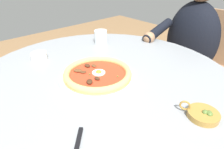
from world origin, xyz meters
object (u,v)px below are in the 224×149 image
Objects in this scene: olive_pan at (203,114)px; water_glass at (101,38)px; ramekin_capers at (39,56)px; diner_person at (185,68)px; pizza_on_plate at (97,74)px; dining_table at (103,102)px; cafe_chair_diner at (196,57)px.

water_glass is at bearing -103.00° from olive_pan.
diner_person reaches higher than ramekin_capers.
water_glass is 1.01× the size of ramekin_capers.
pizza_on_plate is 4.04× the size of ramekin_capers.
ramekin_capers is at bearing -74.58° from olive_pan.
dining_table is at bearing -79.91° from olive_pan.
ramekin_capers is 0.07× the size of diner_person.
water_glass is 0.09× the size of cafe_chair_diner.
ramekin_capers is at bearing -5.38° from water_glass.
olive_pan is (-0.19, 0.70, -0.01)m from ramekin_capers.
water_glass is 0.67m from diner_person.
dining_table is 0.15m from pizza_on_plate.
pizza_on_plate is 0.40m from olive_pan.
dining_table is 0.78m from diner_person.
olive_pan reaches higher than pizza_on_plate.
pizza_on_plate is 0.96m from cafe_chair_diner.
water_glass reaches higher than pizza_on_plate.
water_glass is 0.07× the size of diner_person.
pizza_on_plate is 0.35× the size of cafe_chair_diner.
olive_pan is at bearing 105.42° from ramekin_capers.
pizza_on_plate is 2.68× the size of olive_pan.
ramekin_capers is at bearing -16.05° from cafe_chair_diner.
cafe_chair_diner is (-0.84, -0.41, -0.22)m from olive_pan.
diner_person is at bearing -150.01° from olive_pan.
cafe_chair_diner is at bearing -179.31° from diner_person.
olive_pan is (-0.07, 0.38, 0.15)m from dining_table.
olive_pan is (-0.09, 0.39, -0.01)m from pizza_on_plate.
water_glass is 0.67× the size of olive_pan.
olive_pan is at bearing 29.99° from diner_person.
pizza_on_plate is at bearing 48.82° from water_glass.
ramekin_capers is 0.73m from olive_pan.
ramekin_capers is 0.66× the size of olive_pan.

